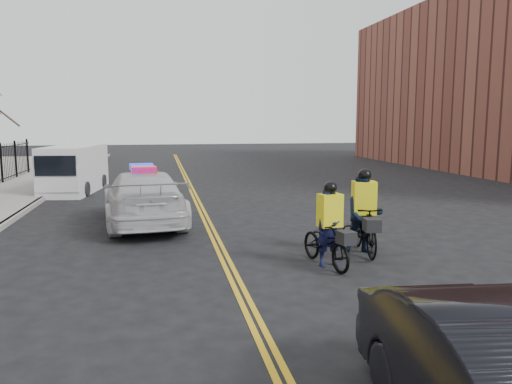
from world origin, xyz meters
The scene contains 8 objects.
ground centered at (0.00, 0.00, 0.00)m, with size 120.00×120.00×0.00m, color black.
center_line_left centered at (-0.08, 8.00, 0.01)m, with size 0.10×60.00×0.01m, color gold.
center_line_right centered at (0.08, 8.00, 0.01)m, with size 0.10×60.00×0.01m, color gold.
curb centered at (-6.00, 8.00, 0.07)m, with size 0.20×60.00×0.15m, color gray.
police_cruiser centered at (-1.92, 5.72, 0.82)m, with size 2.87×5.84×1.80m.
cargo_van centered at (-5.14, 13.35, 1.00)m, with size 2.41×5.08×2.05m.
cyclist_near centered at (2.16, 0.37, 0.64)m, with size 1.01×1.97×1.85m.
cyclist_far centered at (3.27, 1.17, 0.80)m, with size 0.99×2.06×2.02m.
Camera 1 is at (-1.40, -9.65, 3.11)m, focal length 35.00 mm.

